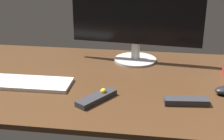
# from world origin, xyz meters

# --- Properties ---
(desk) EXTENTS (1.40, 0.84, 0.02)m
(desk) POSITION_xyz_m (0.00, 0.00, 0.01)
(desk) COLOR #4C301C
(desk) RESTS_ON ground
(monitor) EXTENTS (0.64, 0.21, 0.41)m
(monitor) POSITION_xyz_m (0.15, 0.26, 0.24)
(monitor) COLOR silver
(monitor) RESTS_ON desk
(keyboard) EXTENTS (0.40, 0.15, 0.01)m
(keyboard) POSITION_xyz_m (-0.29, -0.10, 0.03)
(keyboard) COLOR silver
(keyboard) RESTS_ON desk
(media_remote) EXTENTS (0.14, 0.18, 0.04)m
(media_remote) POSITION_xyz_m (0.04, -0.20, 0.03)
(media_remote) COLOR #2D2D33
(media_remote) RESTS_ON desk
(tv_remote) EXTENTS (0.17, 0.06, 0.02)m
(tv_remote) POSITION_xyz_m (0.37, -0.19, 0.03)
(tv_remote) COLOR #2D2D33
(tv_remote) RESTS_ON desk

